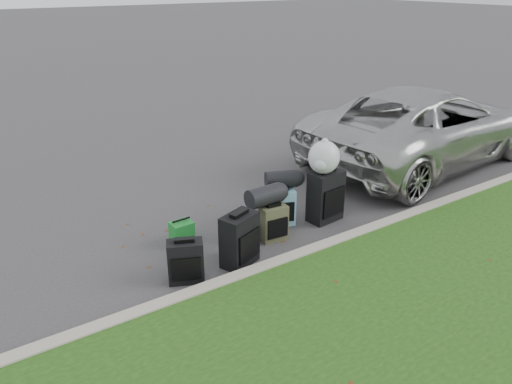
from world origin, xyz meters
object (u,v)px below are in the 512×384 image
suv (424,125)px  tote_green (182,233)px  suitcase_large_black_right (326,196)px  suitcase_olive (273,223)px  suitcase_small_black (186,261)px  suitcase_large_black_left (239,240)px  suitcase_teal (282,207)px  tote_navy (245,229)px

suv → tote_green: suv is taller
suitcase_large_black_right → suitcase_olive: bearing=177.9°
suitcase_small_black → suv: bearing=36.3°
suitcase_small_black → suitcase_large_black_left: suitcase_large_black_left is taller
suv → suitcase_olive: 4.53m
suitcase_large_black_left → suitcase_teal: size_ratio=1.27×
suv → suitcase_large_black_right: bearing=100.6°
tote_navy → suv: bearing=-2.9°
suv → tote_navy: (-4.74, -0.79, -0.59)m
suitcase_large_black_right → tote_green: 2.25m
suv → suitcase_olive: (-4.39, -1.00, -0.49)m
tote_green → tote_navy: size_ratio=1.00×
suitcase_small_black → suitcase_teal: suitcase_teal is taller
suv → suitcase_large_black_left: bearing=99.3°
suv → suitcase_large_black_left: size_ratio=7.67×
tote_green → tote_navy: (0.80, -0.39, 0.00)m
suitcase_small_black → tote_green: 0.95m
suitcase_small_black → tote_navy: (1.16, 0.48, -0.10)m
suitcase_large_black_left → suitcase_teal: bearing=8.5°
suitcase_olive → suitcase_teal: suitcase_teal is taller
suitcase_large_black_right → tote_navy: suitcase_large_black_right is taller
suitcase_large_black_right → tote_navy: 1.40m
suitcase_small_black → tote_navy: size_ratio=1.61×
suitcase_small_black → tote_green: size_ratio=1.62×
suitcase_olive → suitcase_teal: (0.38, 0.32, 0.02)m
suitcase_teal → tote_navy: suitcase_teal is taller
suitcase_teal → tote_navy: bearing=-150.9°
suv → suitcase_large_black_left: suv is taller
suitcase_olive → suitcase_large_black_right: suitcase_large_black_right is taller
suitcase_large_black_left → suitcase_olive: size_ratio=1.36×
suitcase_small_black → suitcase_large_black_left: 0.77m
suitcase_olive → tote_navy: 0.41m
suv → tote_green: bearing=89.3°
suitcase_teal → suitcase_large_black_right: (0.64, -0.26, 0.12)m
suitcase_large_black_left → tote_navy: suitcase_large_black_left is taller
suitcase_teal → tote_navy: 0.75m
suv → suitcase_small_black: size_ratio=9.98×
suitcase_teal → tote_green: size_ratio=1.65×
suitcase_large_black_left → suitcase_teal: suitcase_large_black_left is taller
tote_navy → tote_green: bearing=141.4°
suitcase_teal → suitcase_olive: bearing=-119.7°
suv → tote_navy: 4.84m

